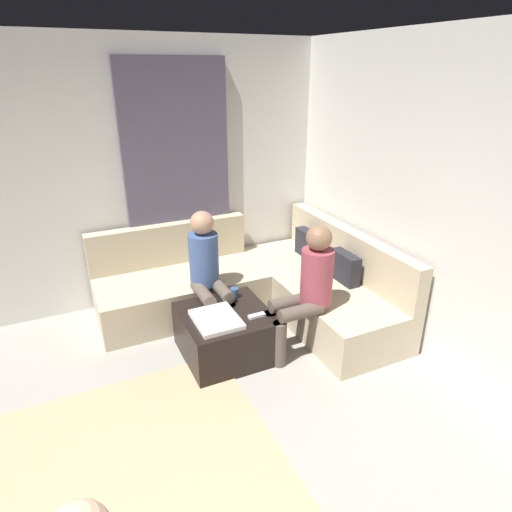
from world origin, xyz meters
TOP-DOWN VIEW (x-y plane):
  - wall_left at (-2.94, 0.00)m, footprint 0.12×6.00m
  - curtain_panel at (-2.84, 1.30)m, footprint 0.06×1.10m
  - sectional_couch at (-2.08, 1.88)m, footprint 2.10×2.55m
  - ottoman at (-1.51, 1.28)m, footprint 0.76×0.76m
  - folded_blanket at (-1.41, 1.16)m, footprint 0.44×0.36m
  - coffee_mug at (-1.73, 1.46)m, footprint 0.08×0.08m
  - game_remote at (-1.33, 1.50)m, footprint 0.05×0.15m
  - person_on_couch_back at (-1.25, 1.93)m, footprint 0.30×0.60m
  - person_on_couch_side at (-1.93, 1.27)m, footprint 0.60×0.30m

SIDE VIEW (x-z plane):
  - ottoman at x=-1.51m, z-range 0.00..0.42m
  - sectional_couch at x=-2.08m, z-range -0.15..0.72m
  - game_remote at x=-1.33m, z-range 0.42..0.44m
  - folded_blanket at x=-1.41m, z-range 0.42..0.46m
  - coffee_mug at x=-1.73m, z-range 0.42..0.52m
  - person_on_couch_back at x=-1.25m, z-range 0.06..1.26m
  - person_on_couch_side at x=-1.93m, z-range 0.06..1.26m
  - curtain_panel at x=-2.84m, z-range 0.00..2.50m
  - wall_left at x=-2.94m, z-range 0.00..2.70m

